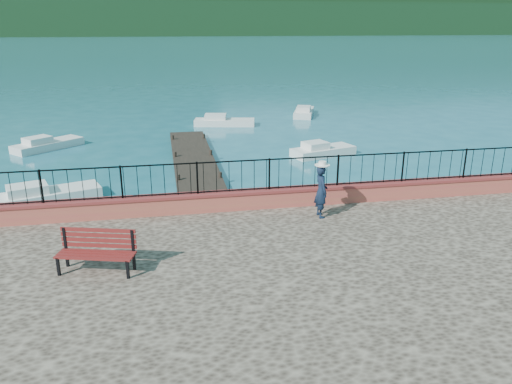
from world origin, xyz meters
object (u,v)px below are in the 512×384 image
object	(u,v)px
boat_2	(323,148)
person	(321,191)
boat_0	(45,192)
boat_5	(304,110)
park_bench	(97,260)
boat_4	(224,120)
boat_3	(48,142)

from	to	relation	value
boat_2	person	bearing A→B (deg)	-126.22
boat_0	boat_5	world-z (taller)	same
boat_2	park_bench	bearing A→B (deg)	-143.44
boat_0	boat_2	world-z (taller)	same
person	boat_0	distance (m)	11.29
boat_0	boat_5	size ratio (longest dim) A/B	1.06
boat_2	boat_4	size ratio (longest dim) A/B	0.84
boat_3	boat_5	bearing A→B (deg)	-17.82
park_bench	boat_0	size ratio (longest dim) A/B	0.46
boat_0	boat_2	bearing A→B (deg)	1.30
boat_0	boat_3	distance (m)	9.28
person	boat_3	world-z (taller)	person
park_bench	boat_2	bearing A→B (deg)	69.96
boat_2	boat_4	bearing A→B (deg)	96.66
park_bench	boat_5	world-z (taller)	park_bench
park_bench	boat_3	bearing A→B (deg)	120.41
boat_4	boat_5	bearing A→B (deg)	34.62
person	boat_0	bearing A→B (deg)	52.93
park_bench	boat_5	distance (m)	28.48
person	park_bench	bearing A→B (deg)	109.49
person	boat_4	distance (m)	20.56
person	boat_0	world-z (taller)	person
boat_0	boat_5	bearing A→B (deg)	28.20
boat_2	boat_5	distance (m)	12.13
boat_2	boat_3	size ratio (longest dim) A/B	0.90
boat_0	boat_4	xyz separation A→B (m)	(8.87, 14.03, 0.00)
park_bench	boat_4	world-z (taller)	park_bench
boat_0	boat_3	world-z (taller)	same
boat_5	boat_4	bearing A→B (deg)	133.60
person	boat_5	world-z (taller)	person
park_bench	boat_2	world-z (taller)	park_bench
boat_3	boat_5	world-z (taller)	same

